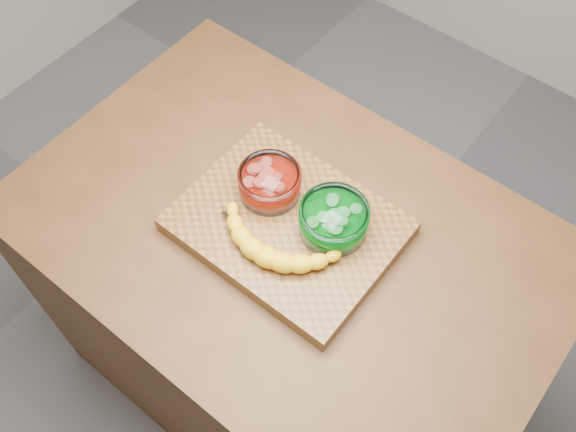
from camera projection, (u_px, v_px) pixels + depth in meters
The scene contains 6 objects.
ground at pixel (288, 370), 2.15m from camera, with size 3.50×3.50×0.00m, color slate.
counter at pixel (288, 315), 1.77m from camera, with size 1.20×0.80×0.90m, color #4D2F17.
cutting_board at pixel (288, 226), 1.38m from camera, with size 0.45×0.35×0.04m, color brown.
bowl_red at pixel (270, 183), 1.38m from camera, with size 0.14×0.14×0.06m.
bowl_green at pixel (334, 220), 1.32m from camera, with size 0.15×0.15×0.07m.
banana at pixel (275, 240), 1.31m from camera, with size 0.30×0.16×0.04m, color gold, non-canonical shape.
Camera 1 is at (0.45, -0.57, 2.09)m, focal length 40.00 mm.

